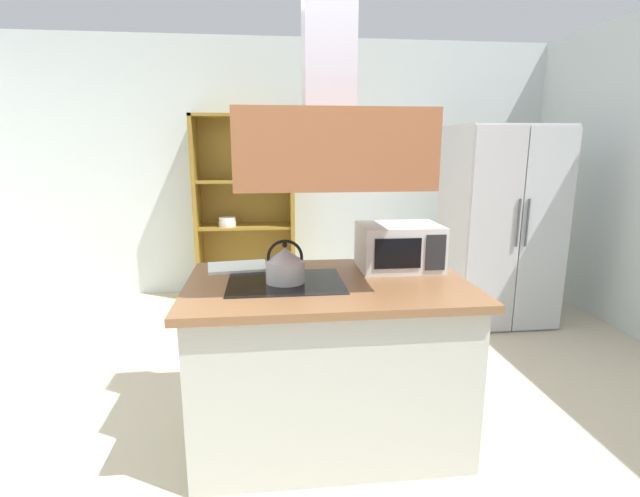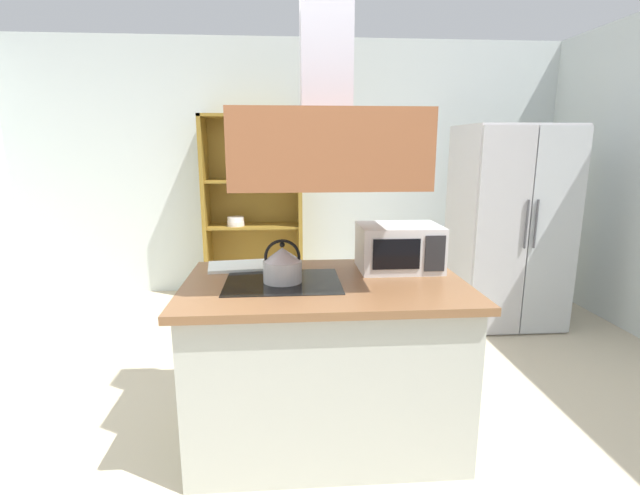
% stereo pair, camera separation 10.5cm
% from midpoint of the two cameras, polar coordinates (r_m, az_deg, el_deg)
% --- Properties ---
extents(ground_plane, '(7.80, 7.80, 0.00)m').
position_cam_midpoint_polar(ground_plane, '(2.71, -3.42, -23.71)').
color(ground_plane, beige).
extents(wall_back, '(6.00, 0.12, 2.70)m').
position_cam_midpoint_polar(wall_back, '(5.19, -5.48, 9.67)').
color(wall_back, silver).
rests_on(wall_back, ground).
extents(kitchen_island, '(1.48, 0.95, 0.90)m').
position_cam_midpoint_polar(kitchen_island, '(2.62, -0.29, -13.43)').
color(kitchen_island, '#B7BAAF').
rests_on(kitchen_island, ground).
extents(range_hood, '(0.90, 0.70, 1.30)m').
position_cam_midpoint_polar(range_hood, '(2.36, -0.32, 15.11)').
color(range_hood, '#945533').
extents(refrigerator, '(0.90, 0.77, 1.78)m').
position_cam_midpoint_polar(refrigerator, '(4.52, 20.49, 2.65)').
color(refrigerator, '#BDBABE').
rests_on(refrigerator, ground).
extents(dish_cabinet, '(1.03, 0.40, 1.91)m').
position_cam_midpoint_polar(dish_cabinet, '(5.03, -9.75, 3.72)').
color(dish_cabinet, olive).
rests_on(dish_cabinet, ground).
extents(kettle, '(0.20, 0.20, 0.23)m').
position_cam_midpoint_polar(kettle, '(2.42, -5.54, -2.01)').
color(kettle, '#BAB9BB').
rests_on(kettle, kitchen_island).
extents(cutting_board, '(0.37, 0.28, 0.02)m').
position_cam_midpoint_polar(cutting_board, '(2.76, -11.12, -2.24)').
color(cutting_board, white).
rests_on(cutting_board, kitchen_island).
extents(microwave, '(0.46, 0.35, 0.26)m').
position_cam_midpoint_polar(microwave, '(2.71, 8.60, 0.22)').
color(microwave, silver).
rests_on(microwave, kitchen_island).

